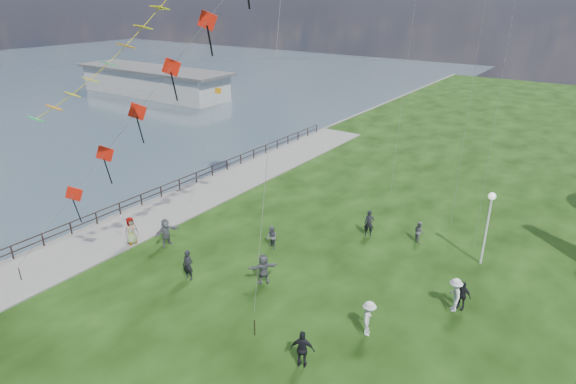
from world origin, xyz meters
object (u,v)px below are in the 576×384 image
Objects in this scene: lamppost at (489,213)px; person_2 at (369,318)px; person_0 at (188,265)px; person_1 at (272,238)px; person_7 at (419,232)px; person_11 at (264,269)px; pier_pavilion at (153,81)px; person_8 at (455,295)px; person_5 at (166,232)px; person_9 at (462,295)px; person_10 at (131,232)px; person_6 at (369,223)px; person_3 at (303,349)px.

lamppost is 2.56× the size of person_2.
person_1 is (1.78, 5.68, -0.13)m from person_0.
person_7 is 0.79× the size of person_11.
person_8 is at bearing -27.77° from pier_pavilion.
person_0 is 0.98× the size of person_5.
person_10 is (-19.89, -5.35, 0.12)m from person_9.
person_0 is 1.28× the size of person_7.
person_1 is at bearing 45.49° from person_2.
person_6 is (4.36, 5.24, 0.13)m from person_1.
lamppost is 17.89m from person_0.
person_7 is at bearing -24.42° from pier_pavilion.
person_6 is (52.41, -26.36, -0.92)m from pier_pavilion.
person_9 is (4.51, 8.32, -0.11)m from person_3.
pier_pavilion reaches higher than person_8.
pier_pavilion reaches higher than person_11.
person_6 is (-4.56, 9.42, -0.01)m from person_2.
person_11 is at bearing -35.03° from pier_pavilion.
person_10 is at bearing -151.43° from lamppost.
person_9 is at bearing 170.28° from person_7.
person_8 reaches higher than person_6.
person_7 is at bearing 172.30° from lamppost.
lamppost is 7.76m from person_6.
person_2 reaches higher than person_9.
pier_pavilion is 18.96× the size of person_1.
person_11 is at bearing 64.98° from person_2.
pier_pavilion reaches higher than person_7.
person_5 is at bearing 68.22° from person_2.
person_5 is 1.01× the size of person_10.
person_3 is (55.55, -39.41, -0.92)m from pier_pavilion.
person_2 is (-2.77, -10.00, -2.48)m from lamppost.
pier_pavilion is 65.08m from lamppost.
pier_pavilion is 58.67m from person_6.
person_3 reaches higher than person_6.
person_2 is 16.82m from person_10.
person_6 is at bearing 62.90° from person_7.
person_1 is at bearing -67.84° from person_3.
person_10 is at bearing 133.35° from person_5.
person_5 is 1.03× the size of person_11.
lamppost is 2.56× the size of person_0.
person_3 is 13.43m from person_6.
person_1 is 0.86× the size of person_3.
person_2 is at bearing -105.48° from lamppost.
lamppost reaches higher than person_5.
person_11 is (-9.99, -4.01, 0.10)m from person_9.
person_11 is (50.07, -35.10, -0.93)m from pier_pavilion.
person_9 is 10.76m from person_11.
person_1 is at bearing 61.74° from person_0.
person_7 is 0.89× the size of person_9.
lamppost is at bearing -145.04° from person_7.
person_1 is 0.85× the size of person_10.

